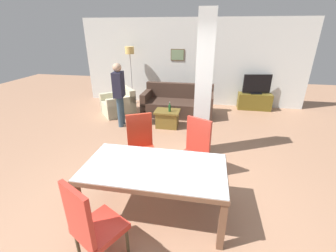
{
  "coord_description": "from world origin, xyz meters",
  "views": [
    {
      "loc": [
        0.62,
        -2.37,
        2.37
      ],
      "look_at": [
        0.0,
        0.98,
        0.89
      ],
      "focal_mm": 24.0,
      "sensor_mm": 36.0,
      "label": 1
    }
  ],
  "objects_px": {
    "dining_table": "(155,175)",
    "dining_chair_far_right": "(194,149)",
    "sofa": "(178,105)",
    "bottle": "(170,108)",
    "armchair": "(119,105)",
    "coffee_table": "(167,118)",
    "floor_lamp": "(130,57)",
    "standing_person": "(119,91)",
    "dining_chair_far_left": "(141,144)",
    "tv_screen": "(257,84)",
    "dining_chair_near_left": "(91,224)",
    "tv_stand": "(254,101)"
  },
  "relations": [
    {
      "from": "dining_table",
      "to": "dining_chair_far_right",
      "type": "relative_size",
      "value": 1.75
    },
    {
      "from": "sofa",
      "to": "bottle",
      "type": "xyz_separation_m",
      "value": [
        -0.06,
        -1.06,
        0.25
      ]
    },
    {
      "from": "dining_chair_far_right",
      "to": "armchair",
      "type": "distance_m",
      "value": 3.72
    },
    {
      "from": "coffee_table",
      "to": "floor_lamp",
      "type": "height_order",
      "value": "floor_lamp"
    },
    {
      "from": "armchair",
      "to": "standing_person",
      "type": "relative_size",
      "value": 0.73
    },
    {
      "from": "sofa",
      "to": "standing_person",
      "type": "bearing_deg",
      "value": 40.25
    },
    {
      "from": "sofa",
      "to": "standing_person",
      "type": "height_order",
      "value": "standing_person"
    },
    {
      "from": "bottle",
      "to": "armchair",
      "type": "bearing_deg",
      "value": 155.52
    },
    {
      "from": "dining_table",
      "to": "bottle",
      "type": "relative_size",
      "value": 7.38
    },
    {
      "from": "dining_chair_far_left",
      "to": "tv_screen",
      "type": "bearing_deg",
      "value": -149.46
    },
    {
      "from": "dining_chair_near_left",
      "to": "floor_lamp",
      "type": "relative_size",
      "value": 0.57
    },
    {
      "from": "coffee_table",
      "to": "tv_stand",
      "type": "bearing_deg",
      "value": 37.58
    },
    {
      "from": "dining_chair_far_left",
      "to": "tv_screen",
      "type": "xyz_separation_m",
      "value": [
        2.53,
        3.94,
        0.25
      ]
    },
    {
      "from": "dining_chair_far_right",
      "to": "standing_person",
      "type": "distance_m",
      "value": 2.86
    },
    {
      "from": "tv_screen",
      "to": "floor_lamp",
      "type": "bearing_deg",
      "value": -9.62
    },
    {
      "from": "dining_table",
      "to": "standing_person",
      "type": "xyz_separation_m",
      "value": [
        -1.59,
        2.83,
        0.33
      ]
    },
    {
      "from": "dining_chair_far_right",
      "to": "bottle",
      "type": "xyz_separation_m",
      "value": [
        -0.77,
        2.02,
        -0.0
      ]
    },
    {
      "from": "armchair",
      "to": "floor_lamp",
      "type": "xyz_separation_m",
      "value": [
        0.05,
        1.09,
        1.28
      ]
    },
    {
      "from": "dining_chair_far_right",
      "to": "coffee_table",
      "type": "xyz_separation_m",
      "value": [
        -0.84,
        2.07,
        -0.32
      ]
    },
    {
      "from": "floor_lamp",
      "to": "sofa",
      "type": "bearing_deg",
      "value": -25.03
    },
    {
      "from": "dining_chair_near_left",
      "to": "dining_chair_far_right",
      "type": "bearing_deg",
      "value": 90.48
    },
    {
      "from": "armchair",
      "to": "standing_person",
      "type": "height_order",
      "value": "standing_person"
    },
    {
      "from": "dining_chair_far_left",
      "to": "tv_screen",
      "type": "height_order",
      "value": "tv_screen"
    },
    {
      "from": "dining_chair_near_left",
      "to": "dining_chair_far_right",
      "type": "relative_size",
      "value": 1.0
    },
    {
      "from": "dining_chair_far_left",
      "to": "dining_chair_far_right",
      "type": "bearing_deg",
      "value": 151.66
    },
    {
      "from": "bottle",
      "to": "tv_stand",
      "type": "distance_m",
      "value": 3.09
    },
    {
      "from": "bottle",
      "to": "standing_person",
      "type": "xyz_separation_m",
      "value": [
        -1.28,
        -0.07,
        0.39
      ]
    },
    {
      "from": "dining_chair_far_right",
      "to": "armchair",
      "type": "xyz_separation_m",
      "value": [
        -2.44,
        2.79,
        -0.28
      ]
    },
    {
      "from": "coffee_table",
      "to": "standing_person",
      "type": "relative_size",
      "value": 0.39
    },
    {
      "from": "dining_chair_near_left",
      "to": "standing_person",
      "type": "relative_size",
      "value": 0.65
    },
    {
      "from": "dining_chair_near_left",
      "to": "bottle",
      "type": "distance_m",
      "value": 3.76
    },
    {
      "from": "tv_stand",
      "to": "standing_person",
      "type": "height_order",
      "value": "standing_person"
    },
    {
      "from": "dining_chair_far_right",
      "to": "dining_chair_far_left",
      "type": "relative_size",
      "value": 1.0
    },
    {
      "from": "tv_screen",
      "to": "dining_chair_far_right",
      "type": "bearing_deg",
      "value": 56.92
    },
    {
      "from": "dining_chair_far_left",
      "to": "bottle",
      "type": "height_order",
      "value": "dining_chair_far_left"
    },
    {
      "from": "coffee_table",
      "to": "armchair",
      "type": "bearing_deg",
      "value": 156.01
    },
    {
      "from": "dining_chair_far_right",
      "to": "sofa",
      "type": "relative_size",
      "value": 0.52
    },
    {
      "from": "dining_table",
      "to": "dining_chair_near_left",
      "type": "bearing_deg",
      "value": -118.4
    },
    {
      "from": "coffee_table",
      "to": "tv_stand",
      "type": "distance_m",
      "value": 3.1
    },
    {
      "from": "dining_chair_far_right",
      "to": "standing_person",
      "type": "xyz_separation_m",
      "value": [
        -2.05,
        1.95,
        0.38
      ]
    },
    {
      "from": "coffee_table",
      "to": "sofa",
      "type": "bearing_deg",
      "value": 82.57
    },
    {
      "from": "dining_chair_far_left",
      "to": "armchair",
      "type": "relative_size",
      "value": 0.9
    },
    {
      "from": "dining_chair_far_right",
      "to": "armchair",
      "type": "relative_size",
      "value": 0.9
    },
    {
      "from": "armchair",
      "to": "dining_chair_far_left",
      "type": "bearing_deg",
      "value": 168.57
    },
    {
      "from": "armchair",
      "to": "floor_lamp",
      "type": "relative_size",
      "value": 0.63
    },
    {
      "from": "sofa",
      "to": "bottle",
      "type": "bearing_deg",
      "value": 86.66
    },
    {
      "from": "dining_chair_far_left",
      "to": "coffee_table",
      "type": "xyz_separation_m",
      "value": [
        0.07,
        2.05,
        -0.32
      ]
    },
    {
      "from": "dining_chair_far_right",
      "to": "floor_lamp",
      "type": "height_order",
      "value": "floor_lamp"
    },
    {
      "from": "dining_chair_near_left",
      "to": "coffee_table",
      "type": "height_order",
      "value": "dining_chair_near_left"
    },
    {
      "from": "tv_stand",
      "to": "floor_lamp",
      "type": "bearing_deg",
      "value": -178.71
    }
  ]
}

